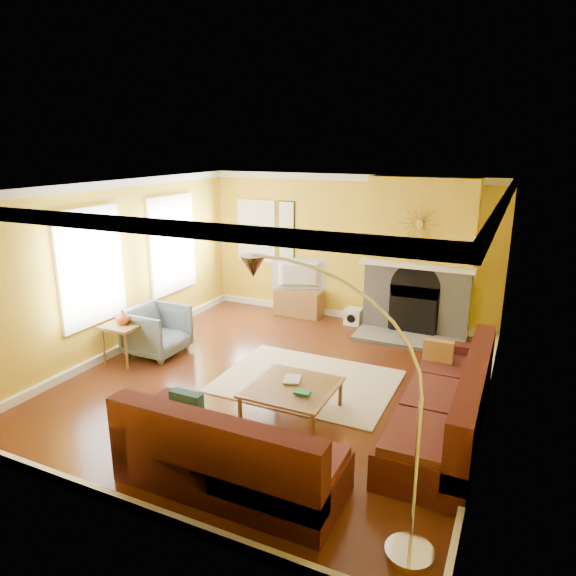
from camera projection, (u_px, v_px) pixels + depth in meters
The scene contains 27 objects.
floor at pixel (277, 381), 7.26m from camera, with size 5.50×6.00×0.02m, color #602B14.
ceiling at pixel (276, 186), 6.52m from camera, with size 5.50×6.00×0.02m, color white.
wall_back at pixel (348, 248), 9.52m from camera, with size 5.50×0.02×2.70m, color gold.
wall_front at pixel (116, 378), 4.27m from camera, with size 5.50×0.02×2.70m, color gold.
wall_left at pixel (118, 268), 8.02m from camera, with size 0.02×6.00×2.70m, color gold.
wall_right at pixel (496, 317), 5.77m from camera, with size 0.02×6.00×2.70m, color gold.
baseboard at pixel (277, 376), 7.25m from camera, with size 5.50×6.00×0.12m, color white, non-canonical shape.
crown_molding at pixel (276, 191), 6.54m from camera, with size 5.50×6.00×0.12m, color white, non-canonical shape.
window_left_near at pixel (171, 244), 9.09m from camera, with size 0.06×1.22×1.72m, color white.
window_left_far at pixel (90, 267), 7.44m from camera, with size 0.06×1.22×1.72m, color white.
window_back at pixel (257, 231), 10.19m from camera, with size 0.82×0.06×1.22m, color white.
wall_art at pixel (286, 231), 9.92m from camera, with size 0.34×0.04×1.14m, color white.
fireplace at pixel (419, 257), 8.78m from camera, with size 1.80×0.40×2.70m, color gray, non-canonical shape.
mantel at pixel (416, 266), 8.60m from camera, with size 1.92×0.22×0.08m, color white.
hearth at pixel (407, 340), 8.66m from camera, with size 1.80×0.70×0.06m, color gray.
sunburst at pixel (419, 224), 8.42m from camera, with size 0.70×0.04×0.70m, color olive, non-canonical shape.
rug at pixel (307, 381), 7.21m from camera, with size 2.40×1.80×0.02m, color beige.
sectional_sofa at pixel (332, 392), 5.94m from camera, with size 3.23×3.70×0.90m, color #471916, non-canonical shape.
coffee_table at pixel (292, 400), 6.26m from camera, with size 1.03×1.03×0.41m, color white, non-canonical shape.
media_console at pixel (299, 303), 9.94m from camera, with size 0.91×0.41×0.50m, color olive.
tv at pixel (299, 275), 9.79m from camera, with size 1.06×0.14×0.61m, color black.
subwoofer at pixel (354, 316), 9.47m from camera, with size 0.29×0.29×0.29m, color white.
armchair at pixel (157, 331), 8.07m from camera, with size 0.82×0.85×0.77m, color slate.
side_table at pixel (125, 343), 7.81m from camera, with size 0.55×0.55×0.61m, color olive, non-canonical shape.
vase at pixel (123, 317), 7.69m from camera, with size 0.21×0.21×0.22m, color #D8591E.
book at pixel (284, 379), 6.35m from camera, with size 0.20×0.27×0.03m, color white.
arc_lamp at pixel (338, 409), 4.10m from camera, with size 1.48×0.36×2.36m, color silver, non-canonical shape.
Camera 1 is at (2.95, -5.94, 3.23)m, focal length 32.00 mm.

